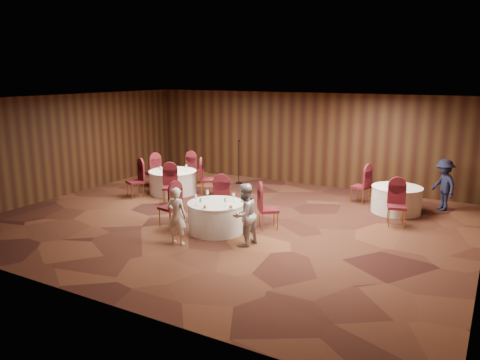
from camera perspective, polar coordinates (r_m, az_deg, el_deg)
The scene contains 15 objects.
ground at distance 12.53m, azimuth -1.25°, elevation -4.98°, with size 12.00×12.00×0.00m, color black.
room_shell at distance 12.07m, azimuth -1.30°, elevation 3.92°, with size 12.00×12.00×12.00m.
table_main at distance 11.63m, azimuth -2.93°, elevation -4.50°, with size 1.41×1.41×0.74m.
table_left at distance 15.46m, azimuth -8.17°, elevation -0.21°, with size 1.55×1.55×0.74m.
table_right at distance 13.91m, azimuth 18.52°, elevation -2.25°, with size 1.39×1.39×0.74m.
chairs_main at distance 12.21m, azimuth -2.46°, elevation -3.03°, with size 2.95×2.08×1.00m.
chairs_left at distance 15.46m, azimuth -8.23°, elevation 0.26°, with size 2.97×3.07×1.00m.
chairs_right at distance 13.65m, azimuth 16.39°, elevation -1.83°, with size 2.04×2.33×1.00m.
tabletop_main at distance 11.33m, azimuth -2.63°, elevation -2.49°, with size 1.11×1.09×0.22m.
tabletop_left at distance 15.36m, azimuth -8.24°, elevation 1.41°, with size 0.82×0.80×0.22m.
tabletop_right at distance 13.53m, azimuth 19.45°, elevation -0.45°, with size 0.08×0.08×0.22m.
mic_stand at distance 16.63m, azimuth -0.15°, elevation 1.12°, with size 0.24×0.24×1.56m.
woman_a at distance 10.79m, azimuth -7.71°, elevation -4.35°, with size 0.49×0.32×1.34m, color white.
woman_b at distance 10.60m, azimuth 0.53°, elevation -4.26°, with size 0.70×0.55×1.45m, color #B8B8BD.
man_c at distance 14.53m, azimuth 23.57°, elevation -0.54°, with size 0.96×0.55×1.48m, color #151831.
Camera 1 is at (6.11, -10.24, 3.86)m, focal length 35.00 mm.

